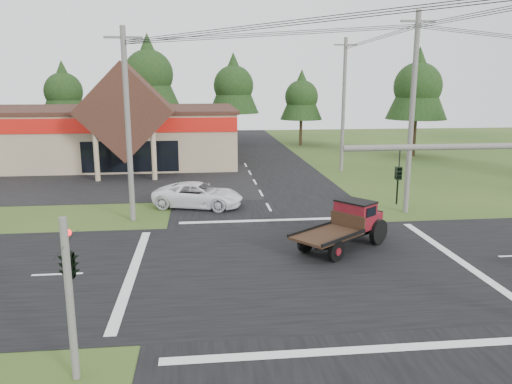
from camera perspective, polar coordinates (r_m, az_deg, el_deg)
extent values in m
plane|color=#2A4418|center=(21.56, 5.07, -8.32)|extent=(120.00, 120.00, 0.00)
cube|color=black|center=(21.56, 5.07, -8.30)|extent=(12.00, 120.00, 0.02)
cube|color=black|center=(21.56, 5.07, -8.29)|extent=(120.00, 12.00, 0.02)
cube|color=black|center=(40.71, -20.29, 0.93)|extent=(28.00, 14.00, 0.02)
cube|color=tan|center=(51.40, -19.80, 6.05)|extent=(30.00, 15.00, 5.00)
cube|color=#381E17|center=(51.21, -20.01, 8.88)|extent=(30.40, 15.40, 0.30)
cube|color=#AA130D|center=(43.98, -22.18, 6.98)|extent=(30.00, 0.12, 1.20)
cube|color=#381E17|center=(41.73, -14.63, 8.90)|extent=(7.78, 4.00, 7.78)
cylinder|color=tan|center=(40.76, -17.78, 3.96)|extent=(0.40, 0.40, 4.00)
cylinder|color=tan|center=(40.11, -11.60, 4.18)|extent=(0.40, 0.40, 4.00)
cube|color=black|center=(43.07, -14.17, 3.94)|extent=(8.00, 0.08, 2.60)
cylinder|color=#595651|center=(14.49, 25.38, 4.75)|extent=(8.00, 0.16, 0.16)
imported|color=black|center=(13.51, 15.91, 0.70)|extent=(0.16, 0.20, 1.00)
cylinder|color=#595651|center=(13.83, -20.50, -11.56)|extent=(0.20, 0.20, 4.40)
imported|color=black|center=(13.49, -20.79, -5.38)|extent=(0.53, 2.48, 1.00)
sphere|color=#FF0C0C|center=(13.57, -20.70, -4.38)|extent=(0.18, 0.18, 0.18)
cylinder|color=#595651|center=(28.12, -14.42, 7.24)|extent=(0.30, 0.30, 10.50)
cube|color=#595651|center=(28.10, -14.95, 16.71)|extent=(2.00, 0.12, 0.12)
cylinder|color=#595651|center=(30.31, 17.38, 8.37)|extent=(0.30, 0.30, 11.50)
cube|color=#595651|center=(30.42, 18.04, 18.07)|extent=(2.00, 0.12, 0.12)
cylinder|color=#595651|center=(43.50, 9.97, 9.65)|extent=(0.30, 0.30, 11.20)
cube|color=#595651|center=(43.55, 10.22, 16.23)|extent=(2.00, 0.12, 0.12)
cylinder|color=#332316|center=(64.03, -20.81, 6.44)|extent=(0.36, 0.36, 3.50)
cone|color=black|center=(63.76, -21.17, 10.95)|extent=(5.60, 5.60, 6.60)
sphere|color=black|center=(63.77, -21.15, 10.68)|extent=(4.40, 4.40, 4.40)
cylinder|color=#332316|center=(61.26, -11.92, 7.24)|extent=(0.36, 0.36, 4.55)
cone|color=black|center=(61.03, -12.21, 13.38)|extent=(7.28, 7.28, 8.58)
sphere|color=black|center=(61.03, -12.19, 13.01)|extent=(5.72, 5.72, 5.72)
cylinder|color=#332316|center=(62.14, -2.53, 7.24)|extent=(0.36, 0.36, 3.85)
cone|color=black|center=(61.87, -2.58, 12.37)|extent=(6.16, 6.16, 7.26)
sphere|color=black|center=(61.87, -2.58, 12.06)|extent=(4.84, 4.84, 4.84)
cylinder|color=#332316|center=(61.25, 5.14, 6.79)|extent=(0.36, 0.36, 3.15)
cone|color=black|center=(60.96, 5.22, 11.05)|extent=(5.04, 5.04, 5.94)
sphere|color=black|center=(60.97, 5.22, 10.79)|extent=(3.96, 3.96, 3.96)
cylinder|color=#332316|center=(54.72, 17.63, 5.94)|extent=(0.36, 0.36, 3.85)
cone|color=black|center=(54.42, 18.02, 11.76)|extent=(6.16, 6.16, 7.26)
sphere|color=black|center=(54.42, 18.00, 11.41)|extent=(4.84, 4.84, 4.84)
imported|color=white|center=(31.13, -6.63, -0.34)|extent=(5.98, 3.96, 1.53)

